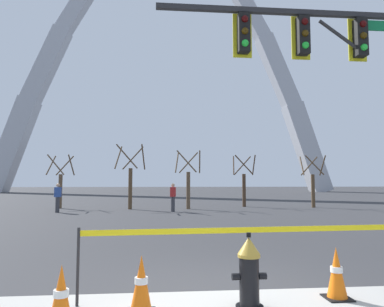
% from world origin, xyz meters
% --- Properties ---
extents(ground_plane, '(240.00, 240.00, 0.00)m').
position_xyz_m(ground_plane, '(0.00, 0.00, 0.00)').
color(ground_plane, '#333335').
extents(fire_hydrant, '(0.46, 0.48, 0.99)m').
position_xyz_m(fire_hydrant, '(0.35, -0.66, 0.47)').
color(fire_hydrant, black).
rests_on(fire_hydrant, ground).
extents(caution_tape_barrier, '(4.74, 0.32, 1.05)m').
position_xyz_m(caution_tape_barrier, '(0.43, -0.24, 0.70)').
color(caution_tape_barrier, '#232326').
rests_on(caution_tape_barrier, ground).
extents(traffic_cone_by_hydrant, '(0.36, 0.36, 0.73)m').
position_xyz_m(traffic_cone_by_hydrant, '(-1.06, -0.71, 0.36)').
color(traffic_cone_by_hydrant, black).
rests_on(traffic_cone_by_hydrant, ground).
extents(traffic_cone_mid_sidewalk, '(0.36, 0.36, 0.73)m').
position_xyz_m(traffic_cone_mid_sidewalk, '(1.69, -0.39, 0.36)').
color(traffic_cone_mid_sidewalk, black).
rests_on(traffic_cone_mid_sidewalk, ground).
extents(traffic_cone_curb_edge, '(0.36, 0.36, 0.73)m').
position_xyz_m(traffic_cone_curb_edge, '(-1.93, -1.15, 0.36)').
color(traffic_cone_curb_edge, black).
rests_on(traffic_cone_curb_edge, ground).
extents(traffic_signal_gantry, '(6.42, 0.44, 6.00)m').
position_xyz_m(traffic_signal_gantry, '(3.50, 2.35, 4.27)').
color(traffic_signal_gantry, '#232326').
rests_on(traffic_signal_gantry, ground).
extents(monument_arch, '(57.51, 3.09, 46.73)m').
position_xyz_m(monument_arch, '(0.00, 54.48, 20.60)').
color(monument_arch, '#B2B5BC').
rests_on(monument_arch, ground).
extents(tree_far_left, '(1.58, 1.59, 3.39)m').
position_xyz_m(tree_far_left, '(-7.15, 17.96, 1.51)').
color(tree_far_left, brown).
rests_on(tree_far_left, ground).
extents(tree_left_mid, '(1.83, 1.84, 3.96)m').
position_xyz_m(tree_left_mid, '(-2.65, 16.83, 1.76)').
color(tree_left_mid, brown).
rests_on(tree_left_mid, ground).
extents(tree_center_left, '(1.67, 1.68, 3.61)m').
position_xyz_m(tree_center_left, '(0.92, 16.70, 1.60)').
color(tree_center_left, brown).
rests_on(tree_center_left, ground).
extents(tree_center_right, '(1.62, 1.63, 3.48)m').
position_xyz_m(tree_center_right, '(4.87, 18.43, 1.55)').
color(tree_center_right, '#473323').
rests_on(tree_center_right, ground).
extents(tree_right_mid, '(1.58, 1.59, 3.41)m').
position_xyz_m(tree_right_mid, '(9.22, 17.28, 1.51)').
color(tree_right_mid, brown).
rests_on(tree_right_mid, ground).
extents(pedestrian_walking_left, '(0.34, 0.39, 1.59)m').
position_xyz_m(pedestrian_walking_left, '(-0.10, 14.68, 0.82)').
color(pedestrian_walking_left, '#38383D').
rests_on(pedestrian_walking_left, ground).
extents(pedestrian_standing_center, '(0.36, 0.23, 1.59)m').
position_xyz_m(pedestrian_standing_center, '(-6.42, 14.80, 0.82)').
color(pedestrian_standing_center, '#38383D').
rests_on(pedestrian_standing_center, ground).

